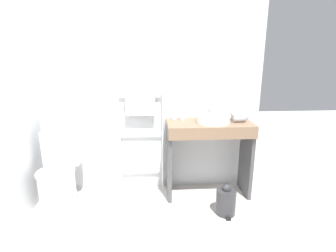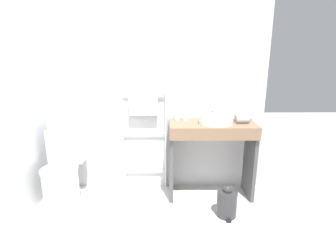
{
  "view_description": "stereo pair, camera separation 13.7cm",
  "coord_description": "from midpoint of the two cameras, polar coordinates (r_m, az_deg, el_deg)",
  "views": [
    {
      "loc": [
        0.05,
        -1.55,
        1.63
      ],
      "look_at": [
        0.21,
        0.85,
        0.99
      ],
      "focal_mm": 28.0,
      "sensor_mm": 36.0,
      "label": 1
    },
    {
      "loc": [
        0.19,
        -1.55,
        1.63
      ],
      "look_at": [
        0.21,
        0.85,
        0.99
      ],
      "focal_mm": 28.0,
      "sensor_mm": 36.0,
      "label": 2
    }
  ],
  "objects": [
    {
      "name": "towel_radiator",
      "position": [
        3.12,
        -4.04,
        1.72
      ],
      "size": [
        0.55,
        0.06,
        1.25
      ],
      "color": "silver",
      "rests_on": "ground_plane"
    },
    {
      "name": "faucet",
      "position": [
        3.17,
        11.01,
        2.92
      ],
      "size": [
        0.02,
        0.1,
        0.13
      ],
      "color": "silver",
      "rests_on": "vanity_counter"
    },
    {
      "name": "wall_back",
      "position": [
        3.16,
        -2.74,
        9.41
      ],
      "size": [
        2.76,
        0.12,
        2.64
      ],
      "primitive_type": "cube",
      "color": "silver",
      "rests_on": "ground_plane"
    },
    {
      "name": "cup_near_wall",
      "position": [
        3.09,
        3.26,
        2.23
      ],
      "size": [
        0.06,
        0.06,
        0.09
      ],
      "color": "silver",
      "rests_on": "vanity_counter"
    },
    {
      "name": "vanity_counter",
      "position": [
        3.08,
        10.69,
        -4.66
      ],
      "size": [
        0.97,
        0.46,
        0.9
      ],
      "color": "#84664C",
      "rests_on": "ground_plane"
    },
    {
      "name": "hair_dryer",
      "position": [
        3.09,
        17.17,
        1.5
      ],
      "size": [
        0.18,
        0.19,
        0.09
      ],
      "color": "#B7B7BC",
      "rests_on": "vanity_counter"
    },
    {
      "name": "sink_basin",
      "position": [
        2.99,
        11.7,
        1.41
      ],
      "size": [
        0.38,
        0.38,
        0.08
      ],
      "color": "white",
      "rests_on": "vanity_counter"
    },
    {
      "name": "cup_near_edge",
      "position": [
        3.07,
        5.05,
        2.13
      ],
      "size": [
        0.06,
        0.06,
        0.1
      ],
      "color": "silver",
      "rests_on": "vanity_counter"
    },
    {
      "name": "toilet",
      "position": [
        3.2,
        -20.84,
        -9.99
      ],
      "size": [
        0.4,
        0.53,
        0.83
      ],
      "color": "white",
      "rests_on": "ground_plane"
    },
    {
      "name": "trash_bin",
      "position": [
        2.92,
        14.04,
        -15.89
      ],
      "size": [
        0.21,
        0.24,
        0.34
      ],
      "color": "#333335",
      "rests_on": "ground_plane"
    }
  ]
}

